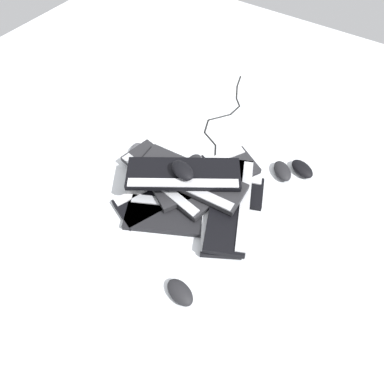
{
  "coord_description": "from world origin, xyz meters",
  "views": [
    {
      "loc": [
        0.51,
        -0.66,
        1.13
      ],
      "look_at": [
        0.07,
        -0.0,
        0.06
      ],
      "focal_mm": 32.0,
      "sensor_mm": 36.0,
      "label": 1
    }
  ],
  "objects_px": {
    "keyboard_4": "(169,178)",
    "mouse_6": "(193,166)",
    "keyboard_5": "(190,178)",
    "mouse_3": "(180,292)",
    "mouse_1": "(282,171)",
    "mouse_2": "(302,169)",
    "keyboard_1": "(209,185)",
    "mouse_4": "(193,164)",
    "mouse_7": "(217,171)",
    "keyboard_8": "(231,203)",
    "keyboard_2": "(169,190)",
    "keyboard_6": "(183,174)",
    "mouse_5": "(137,152)",
    "keyboard_3": "(183,216)",
    "keyboard_0": "(221,206)",
    "mouse_0": "(183,170)",
    "keyboard_7": "(205,177)"
  },
  "relations": [
    {
      "from": "mouse_2",
      "to": "mouse_6",
      "type": "xyz_separation_m",
      "value": [
        -0.37,
        -0.29,
        0.06
      ]
    },
    {
      "from": "keyboard_4",
      "to": "mouse_6",
      "type": "bearing_deg",
      "value": 51.23
    },
    {
      "from": "mouse_3",
      "to": "keyboard_5",
      "type": "bearing_deg",
      "value": -44.51
    },
    {
      "from": "keyboard_0",
      "to": "keyboard_5",
      "type": "relative_size",
      "value": 1.02
    },
    {
      "from": "keyboard_2",
      "to": "keyboard_7",
      "type": "relative_size",
      "value": 1.02
    },
    {
      "from": "keyboard_6",
      "to": "keyboard_3",
      "type": "bearing_deg",
      "value": -57.79
    },
    {
      "from": "keyboard_3",
      "to": "keyboard_6",
      "type": "bearing_deg",
      "value": 122.21
    },
    {
      "from": "mouse_1",
      "to": "mouse_6",
      "type": "distance_m",
      "value": 0.39
    },
    {
      "from": "mouse_4",
      "to": "keyboard_0",
      "type": "bearing_deg",
      "value": 57.65
    },
    {
      "from": "keyboard_1",
      "to": "keyboard_4",
      "type": "distance_m",
      "value": 0.17
    },
    {
      "from": "keyboard_0",
      "to": "mouse_1",
      "type": "xyz_separation_m",
      "value": [
        0.13,
        0.29,
        0.01
      ]
    },
    {
      "from": "mouse_7",
      "to": "keyboard_5",
      "type": "bearing_deg",
      "value": 120.01
    },
    {
      "from": "mouse_7",
      "to": "mouse_6",
      "type": "bearing_deg",
      "value": 88.74
    },
    {
      "from": "keyboard_0",
      "to": "mouse_3",
      "type": "distance_m",
      "value": 0.38
    },
    {
      "from": "keyboard_0",
      "to": "mouse_6",
      "type": "bearing_deg",
      "value": 160.56
    },
    {
      "from": "mouse_5",
      "to": "keyboard_6",
      "type": "bearing_deg",
      "value": -135.3
    },
    {
      "from": "keyboard_0",
      "to": "mouse_0",
      "type": "relative_size",
      "value": 4.15
    },
    {
      "from": "keyboard_6",
      "to": "mouse_0",
      "type": "height_order",
      "value": "mouse_0"
    },
    {
      "from": "keyboard_5",
      "to": "keyboard_7",
      "type": "xyz_separation_m",
      "value": [
        0.03,
        0.06,
        -0.03
      ]
    },
    {
      "from": "mouse_5",
      "to": "mouse_2",
      "type": "bearing_deg",
      "value": -99.99
    },
    {
      "from": "keyboard_8",
      "to": "keyboard_3",
      "type": "bearing_deg",
      "value": -133.71
    },
    {
      "from": "keyboard_2",
      "to": "keyboard_8",
      "type": "bearing_deg",
      "value": 14.07
    },
    {
      "from": "keyboard_6",
      "to": "mouse_1",
      "type": "relative_size",
      "value": 4.1
    },
    {
      "from": "keyboard_1",
      "to": "keyboard_2",
      "type": "relative_size",
      "value": 1.0
    },
    {
      "from": "keyboard_5",
      "to": "mouse_3",
      "type": "relative_size",
      "value": 4.08
    },
    {
      "from": "keyboard_4",
      "to": "mouse_3",
      "type": "distance_m",
      "value": 0.47
    },
    {
      "from": "keyboard_2",
      "to": "mouse_4",
      "type": "xyz_separation_m",
      "value": [
        0.04,
        0.12,
        0.07
      ]
    },
    {
      "from": "keyboard_4",
      "to": "keyboard_8",
      "type": "relative_size",
      "value": 0.99
    },
    {
      "from": "keyboard_3",
      "to": "mouse_4",
      "type": "xyz_separation_m",
      "value": [
        -0.08,
        0.2,
        0.07
      ]
    },
    {
      "from": "keyboard_2",
      "to": "keyboard_5",
      "type": "xyz_separation_m",
      "value": [
        0.07,
        0.06,
        0.06
      ]
    },
    {
      "from": "keyboard_5",
      "to": "mouse_5",
      "type": "height_order",
      "value": "keyboard_5"
    },
    {
      "from": "keyboard_1",
      "to": "mouse_4",
      "type": "height_order",
      "value": "mouse_4"
    },
    {
      "from": "keyboard_1",
      "to": "keyboard_3",
      "type": "bearing_deg",
      "value": -91.7
    },
    {
      "from": "mouse_1",
      "to": "mouse_3",
      "type": "distance_m",
      "value": 0.67
    },
    {
      "from": "mouse_4",
      "to": "mouse_3",
      "type": "bearing_deg",
      "value": 18.34
    },
    {
      "from": "keyboard_1",
      "to": "mouse_7",
      "type": "relative_size",
      "value": 4.22
    },
    {
      "from": "mouse_1",
      "to": "mouse_6",
      "type": "relative_size",
      "value": 1.0
    },
    {
      "from": "keyboard_5",
      "to": "mouse_3",
      "type": "xyz_separation_m",
      "value": [
        0.22,
        -0.39,
        -0.05
      ]
    },
    {
      "from": "keyboard_6",
      "to": "mouse_6",
      "type": "bearing_deg",
      "value": 94.3
    },
    {
      "from": "mouse_1",
      "to": "mouse_2",
      "type": "distance_m",
      "value": 0.09
    },
    {
      "from": "keyboard_4",
      "to": "keyboard_8",
      "type": "distance_m",
      "value": 0.28
    },
    {
      "from": "keyboard_2",
      "to": "keyboard_6",
      "type": "xyz_separation_m",
      "value": [
        0.05,
        0.04,
        0.09
      ]
    },
    {
      "from": "mouse_1",
      "to": "mouse_4",
      "type": "xyz_separation_m",
      "value": [
        -0.31,
        -0.22,
        0.06
      ]
    },
    {
      "from": "mouse_4",
      "to": "mouse_7",
      "type": "relative_size",
      "value": 1.0
    },
    {
      "from": "keyboard_3",
      "to": "keyboard_5",
      "type": "bearing_deg",
      "value": 111.72
    },
    {
      "from": "keyboard_5",
      "to": "keyboard_7",
      "type": "relative_size",
      "value": 0.98
    },
    {
      "from": "mouse_0",
      "to": "mouse_7",
      "type": "bearing_deg",
      "value": 73.29
    },
    {
      "from": "keyboard_0",
      "to": "keyboard_4",
      "type": "distance_m",
      "value": 0.24
    },
    {
      "from": "keyboard_2",
      "to": "keyboard_5",
      "type": "relative_size",
      "value": 1.03
    },
    {
      "from": "mouse_3",
      "to": "mouse_6",
      "type": "xyz_separation_m",
      "value": [
        -0.24,
        0.44,
        0.06
      ]
    }
  ]
}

